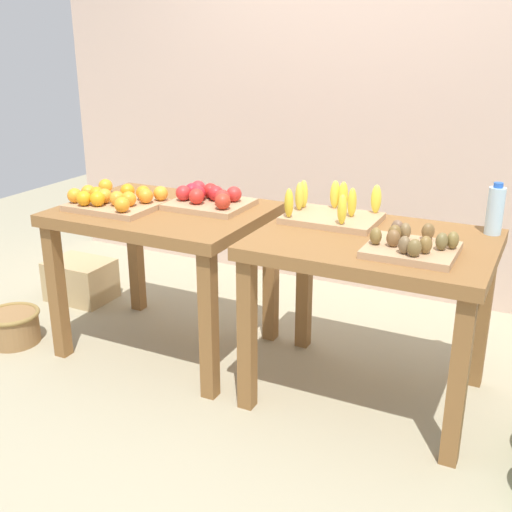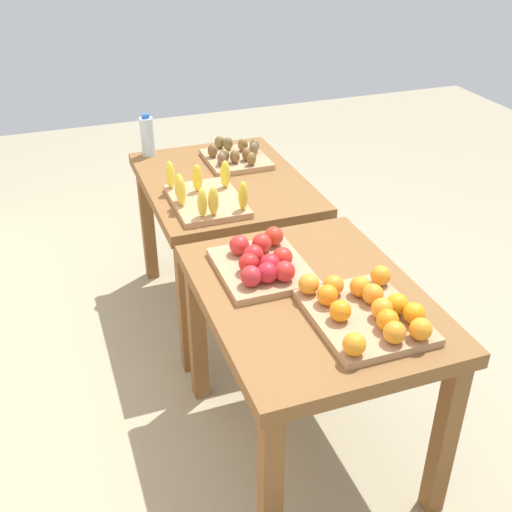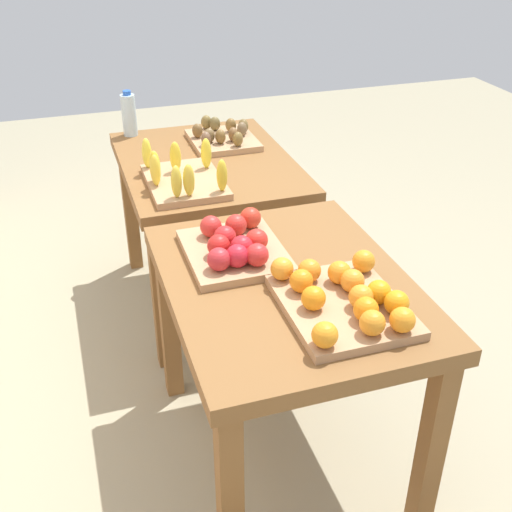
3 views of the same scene
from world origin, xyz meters
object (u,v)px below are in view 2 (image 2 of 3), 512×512
Objects in this scene: water_bottle at (147,136)px; watermelon_pile at (220,201)px; kiwi_bin at (236,156)px; apple_bin at (263,263)px; banana_crate at (205,196)px; orange_bin at (367,310)px; display_table_right at (224,200)px; display_table_left at (311,319)px.

water_bottle is 0.34× the size of watermelon_pile.
watermelon_pile is at bearing -9.31° from kiwi_bin.
apple_bin is at bearing -173.04° from water_bottle.
banana_crate is 1.46m from watermelon_pile.
banana_crate is at bearing 146.31° from kiwi_bin.
apple_bin reaches higher than orange_bin.
display_table_right is 2.60× the size of apple_bin.
display_table_right is 2.21× the size of orange_bin.
apple_bin is (0.20, 0.13, 0.16)m from display_table_left.
orange_bin reaches higher than watermelon_pile.
water_bottle is (1.38, 0.17, 0.06)m from apple_bin.
watermelon_pile is at bearing -11.53° from apple_bin.
orange_bin is at bearing 176.16° from watermelon_pile.
watermelon_pile is (2.31, -0.16, -0.65)m from orange_bin.
display_table_right is 1.36m from orange_bin.
water_bottle is at bearing 6.96° from apple_bin.
display_table_right is (1.12, 0.00, 0.00)m from display_table_left.
kiwi_bin reaches higher than display_table_right.
apple_bin reaches higher than display_table_right.
watermelon_pile is (0.97, -0.26, -0.49)m from display_table_right.
apple_bin is 1.11× the size of kiwi_bin.
display_table_right is at bearing 4.47° from orange_bin.
banana_crate reaches higher than orange_bin.
orange_bin is (-1.34, -0.10, 0.16)m from display_table_right.
banana_crate is 0.55m from kiwi_bin.
display_table_right is 2.36× the size of banana_crate.
banana_crate is 1.22× the size of kiwi_bin.
banana_crate reaches higher than kiwi_bin.
orange_bin is at bearing -175.53° from display_table_right.
orange_bin is 0.67× the size of watermelon_pile.
display_table_right is at bearing -147.35° from water_bottle.
water_bottle reaches higher than banana_crate.
watermelon_pile is (0.77, -0.13, -0.64)m from kiwi_bin.
kiwi_bin reaches higher than display_table_left.
water_bottle is at bearing 12.49° from orange_bin.
display_table_left is at bearing -147.73° from apple_bin.
water_bottle is (1.80, 0.40, 0.07)m from orange_bin.
display_table_left is 2.88× the size of kiwi_bin.
banana_crate is at bearing 11.41° from display_table_left.
display_table_left is 1.00× the size of display_table_right.
orange_bin is 2.40m from watermelon_pile.
watermelon_pile is (0.51, -0.55, -0.72)m from water_bottle.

